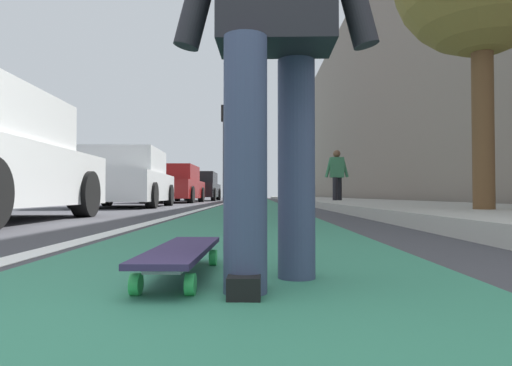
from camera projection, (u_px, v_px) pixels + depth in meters
ground_plane at (252, 208)px, 10.74m from camera, size 80.00×80.00×0.00m
bike_lane_paint at (254, 200)px, 24.74m from camera, size 56.00×1.84×0.00m
lane_stripe_white at (231, 202)px, 20.74m from camera, size 52.00×0.16×0.01m
sidewalk_curb at (330, 201)px, 18.74m from camera, size 52.00×3.20×0.15m
building_facade at (365, 101)px, 22.86m from camera, size 40.00×1.20×10.08m
skateboard at (181, 253)px, 1.71m from camera, size 0.84×0.22×0.11m
skater_person at (274, 15)px, 1.58m from camera, size 0.46×0.72×1.64m
parked_car_mid at (127, 180)px, 11.53m from camera, size 4.18×2.08×1.46m
parked_car_far at (174, 185)px, 18.09m from camera, size 4.56×2.04×1.48m
parked_car_end at (199, 187)px, 23.84m from camera, size 4.52×2.03×1.49m
traffic_light at (224, 135)px, 22.14m from camera, size 0.33×0.28×4.69m
pedestrian_distant at (337, 174)px, 13.69m from camera, size 0.47×0.73×1.67m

